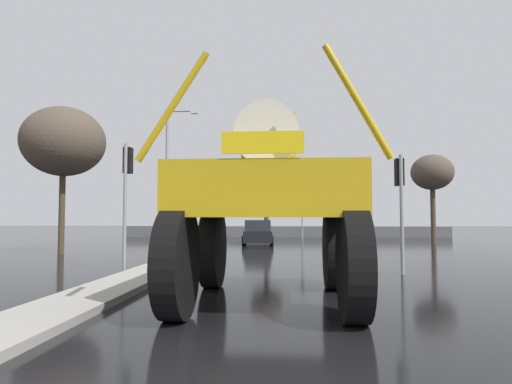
{
  "coord_description": "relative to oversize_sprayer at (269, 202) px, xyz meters",
  "views": [
    {
      "loc": [
        0.32,
        -3.34,
        1.75
      ],
      "look_at": [
        -0.53,
        8.19,
        2.38
      ],
      "focal_mm": 31.36,
      "sensor_mm": 36.0,
      "label": 1
    }
  ],
  "objects": [
    {
      "name": "median_island",
      "position": [
        -3.72,
        0.24,
        -1.97
      ],
      "size": [
        1.44,
        10.81,
        0.15
      ],
      "primitive_type": "cube",
      "color": "#9E9B93",
      "rests_on": "ground"
    },
    {
      "name": "streetlight_far_left",
      "position": [
        -7.36,
        19.23,
        2.83
      ],
      "size": [
        2.14,
        0.24,
        8.78
      ],
      "color": "gray",
      "rests_on": "ground"
    },
    {
      "name": "traffic_signal_far_right",
      "position": [
        1.43,
        24.74,
        0.91
      ],
      "size": [
        0.24,
        0.55,
        4.05
      ],
      "color": "gray",
      "rests_on": "ground"
    },
    {
      "name": "bare_tree_far_center",
      "position": [
        -1.54,
        30.03,
        3.64
      ],
      "size": [
        2.85,
        2.85,
        7.03
      ],
      "color": "#473828",
      "rests_on": "ground"
    },
    {
      "name": "bare_tree_right",
      "position": [
        9.48,
        19.63,
        2.43
      ],
      "size": [
        2.63,
        2.63,
        5.66
      ],
      "color": "#473828",
      "rests_on": "ground"
    },
    {
      "name": "sedan_ahead",
      "position": [
        -1.52,
        18.7,
        -1.34
      ],
      "size": [
        2.08,
        4.2,
        1.52
      ],
      "rotation": [
        0.0,
        0.0,
        1.63
      ],
      "color": "black",
      "rests_on": "ground"
    },
    {
      "name": "traffic_signal_far_left",
      "position": [
        3.79,
        24.75,
        0.37
      ],
      "size": [
        0.24,
        0.55,
        3.32
      ],
      "color": "gray",
      "rests_on": "ground"
    },
    {
      "name": "traffic_signal_near_left",
      "position": [
        -4.79,
        4.76,
        0.93
      ],
      "size": [
        0.24,
        0.54,
        4.08
      ],
      "color": "gray",
      "rests_on": "ground"
    },
    {
      "name": "oversize_sprayer",
      "position": [
        0.0,
        0.0,
        0.0
      ],
      "size": [
        4.33,
        5.42,
        4.63
      ],
      "rotation": [
        0.0,
        0.0,
        1.57
      ],
      "color": "black",
      "rests_on": "ground"
    },
    {
      "name": "ground_plane",
      "position": [
        0.09,
        12.1,
        -2.05
      ],
      "size": [
        120.0,
        120.0,
        0.0
      ],
      "primitive_type": "plane",
      "color": "black"
    },
    {
      "name": "traffic_signal_near_right",
      "position": [
        3.83,
        4.76,
        0.6
      ],
      "size": [
        0.24,
        0.54,
        3.63
      ],
      "color": "gray",
      "rests_on": "ground"
    },
    {
      "name": "bare_tree_left",
      "position": [
        -10.21,
        10.97,
        3.21
      ],
      "size": [
        3.85,
        3.85,
        6.92
      ],
      "color": "#473828",
      "rests_on": "ground"
    },
    {
      "name": "roadside_barrier",
      "position": [
        0.09,
        28.51,
        -1.6
      ],
      "size": [
        27.28,
        0.24,
        0.9
      ],
      "primitive_type": "cube",
      "color": "#59595B",
      "rests_on": "ground"
    }
  ]
}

